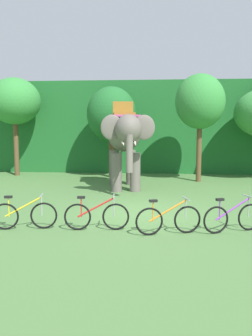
{
  "coord_description": "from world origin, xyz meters",
  "views": [
    {
      "loc": [
        0.48,
        -11.11,
        2.75
      ],
      "look_at": [
        -0.6,
        1.0,
        1.3
      ],
      "focal_mm": 38.8,
      "sensor_mm": 36.0,
      "label": 1
    }
  ],
  "objects_px": {
    "tree_far_right": "(15,102)",
    "elephant": "(125,138)",
    "tree_right": "(112,115)",
    "bike_purple": "(233,217)",
    "bike_red": "(96,216)",
    "tree_center_left": "(200,102)",
    "bike_yellow": "(24,215)",
    "bike_orange": "(168,219)"
  },
  "relations": [
    {
      "from": "bike_purple",
      "to": "tree_right",
      "type": "bearing_deg",
      "value": 114.55
    },
    {
      "from": "tree_right",
      "to": "tree_center_left",
      "type": "xyz_separation_m",
      "value": [
        4.4,
        -1.12,
        0.55
      ]
    },
    {
      "from": "tree_right",
      "to": "tree_far_right",
      "type": "bearing_deg",
      "value": 177.92
    },
    {
      "from": "tree_right",
      "to": "bike_red",
      "type": "xyz_separation_m",
      "value": [
        0.85,
        -9.72,
        -2.89
      ]
    },
    {
      "from": "elephant",
      "to": "bike_purple",
      "type": "relative_size",
      "value": 2.64
    },
    {
      "from": "tree_center_left",
      "to": "elephant",
      "type": "distance_m",
      "value": 4.48
    },
    {
      "from": "tree_right",
      "to": "elephant",
      "type": "relative_size",
      "value": 1.11
    },
    {
      "from": "tree_center_left",
      "to": "bike_yellow",
      "type": "distance_m",
      "value": 10.83
    },
    {
      "from": "elephant",
      "to": "bike_red",
      "type": "xyz_separation_m",
      "value": [
        -0.17,
        -6.16,
        -1.82
      ]
    },
    {
      "from": "tree_center_left",
      "to": "elephant",
      "type": "relative_size",
      "value": 1.22
    },
    {
      "from": "bike_red",
      "to": "bike_orange",
      "type": "xyz_separation_m",
      "value": [
        1.86,
        -0.2,
        0.0
      ]
    },
    {
      "from": "tree_right",
      "to": "bike_orange",
      "type": "distance_m",
      "value": 10.69
    },
    {
      "from": "tree_right",
      "to": "bike_yellow",
      "type": "distance_m",
      "value": 10.28
    },
    {
      "from": "elephant",
      "to": "bike_yellow",
      "type": "distance_m",
      "value": 6.83
    },
    {
      "from": "tree_far_right",
      "to": "bike_red",
      "type": "height_order",
      "value": "tree_far_right"
    },
    {
      "from": "tree_right",
      "to": "bike_red",
      "type": "distance_m",
      "value": 10.18
    },
    {
      "from": "elephant",
      "to": "tree_far_right",
      "type": "bearing_deg",
      "value": 149.11
    },
    {
      "from": "tree_far_right",
      "to": "bike_yellow",
      "type": "bearing_deg",
      "value": -67.26
    },
    {
      "from": "bike_yellow",
      "to": "bike_orange",
      "type": "bearing_deg",
      "value": -1.77
    },
    {
      "from": "tree_center_left",
      "to": "bike_orange",
      "type": "height_order",
      "value": "tree_center_left"
    },
    {
      "from": "bike_purple",
      "to": "tree_far_right",
      "type": "bearing_deg",
      "value": 134.6
    },
    {
      "from": "bike_red",
      "to": "bike_yellow",
      "type": "bearing_deg",
      "value": -177.35
    },
    {
      "from": "elephant",
      "to": "bike_red",
      "type": "distance_m",
      "value": 6.42
    },
    {
      "from": "tree_center_left",
      "to": "bike_purple",
      "type": "bearing_deg",
      "value": -90.19
    },
    {
      "from": "tree_right",
      "to": "bike_red",
      "type": "relative_size",
      "value": 2.77
    },
    {
      "from": "tree_far_right",
      "to": "bike_red",
      "type": "relative_size",
      "value": 3.08
    },
    {
      "from": "tree_center_left",
      "to": "bike_yellow",
      "type": "xyz_separation_m",
      "value": [
        -5.47,
        -8.69,
        -3.44
      ]
    },
    {
      "from": "bike_red",
      "to": "tree_center_left",
      "type": "bearing_deg",
      "value": 67.55
    },
    {
      "from": "bike_yellow",
      "to": "bike_orange",
      "type": "height_order",
      "value": "same"
    },
    {
      "from": "tree_right",
      "to": "bike_orange",
      "type": "xyz_separation_m",
      "value": [
        2.71,
        -9.92,
        -2.89
      ]
    },
    {
      "from": "bike_orange",
      "to": "bike_purple",
      "type": "height_order",
      "value": "same"
    },
    {
      "from": "bike_yellow",
      "to": "bike_orange",
      "type": "relative_size",
      "value": 1.02
    },
    {
      "from": "tree_center_left",
      "to": "bike_yellow",
      "type": "height_order",
      "value": "tree_center_left"
    },
    {
      "from": "bike_yellow",
      "to": "bike_purple",
      "type": "bearing_deg",
      "value": 2.44
    },
    {
      "from": "bike_purple",
      "to": "elephant",
      "type": "bearing_deg",
      "value": 119.18
    },
    {
      "from": "tree_center_left",
      "to": "bike_purple",
      "type": "distance_m",
      "value": 9.13
    },
    {
      "from": "tree_right",
      "to": "tree_center_left",
      "type": "relative_size",
      "value": 0.91
    },
    {
      "from": "tree_right",
      "to": "bike_purple",
      "type": "distance_m",
      "value": 10.92
    },
    {
      "from": "tree_far_right",
      "to": "elephant",
      "type": "distance_m",
      "value": 7.53
    },
    {
      "from": "tree_center_left",
      "to": "bike_red",
      "type": "relative_size",
      "value": 3.03
    },
    {
      "from": "tree_far_right",
      "to": "bike_purple",
      "type": "bearing_deg",
      "value": -45.4
    },
    {
      "from": "tree_far_right",
      "to": "elephant",
      "type": "height_order",
      "value": "tree_far_right"
    }
  ]
}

